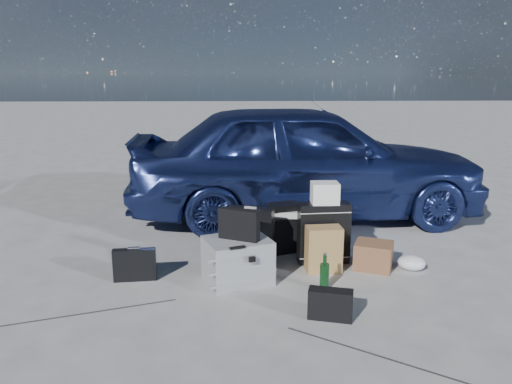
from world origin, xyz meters
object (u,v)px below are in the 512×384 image
pelican_case (238,260)px  suitcase_left (251,236)px  suitcase_right (324,233)px  car (305,160)px  cardboard_box (373,256)px  briefcase (135,265)px  duffel_bag (283,232)px  green_bottle (325,272)px

pelican_case → suitcase_left: suitcase_left is taller
pelican_case → suitcase_right: suitcase_right is taller
car → suitcase_left: car is taller
suitcase_right → cardboard_box: 0.53m
car → cardboard_box: (0.44, -1.83, -0.63)m
car → briefcase: 2.80m
car → duffel_bag: car is taller
pelican_case → suitcase_left: bearing=52.6°
briefcase → suitcase_right: suitcase_right is taller
briefcase → suitcase_left: size_ratio=0.67×
car → pelican_case: bearing=153.6°
duffel_bag → suitcase_right: bearing=-68.2°
suitcase_left → green_bottle: size_ratio=1.81×
pelican_case → green_bottle: bearing=-34.5°
pelican_case → suitcase_right: size_ratio=0.92×
car → green_bottle: size_ratio=14.01×
pelican_case → briefcase: bearing=156.0°
suitcase_right → pelican_case: bearing=-156.0°
duffel_bag → cardboard_box: bearing=-57.2°
suitcase_right → briefcase: bearing=-171.7°
pelican_case → green_bottle: size_ratio=1.75×
suitcase_right → green_bottle: (-0.10, -0.65, -0.14)m
car → pelican_case: car is taller
pelican_case → suitcase_right: 0.98m
suitcase_left → duffel_bag: suitcase_left is taller
briefcase → suitcase_right: 1.86m
green_bottle → car: bearing=87.1°
pelican_case → duffel_bag: bearing=39.5°
green_bottle → duffel_bag: bearing=104.8°
pelican_case → duffel_bag: pelican_case is taller
suitcase_left → cardboard_box: size_ratio=1.67×
pelican_case → briefcase: pelican_case is taller
cardboard_box → green_bottle: (-0.56, -0.46, 0.03)m
pelican_case → cardboard_box: pelican_case is taller
duffel_bag → briefcase: bearing=-174.0°
suitcase_right → cardboard_box: suitcase_right is taller
suitcase_left → duffel_bag: size_ratio=0.76×
car → suitcase_left: (-0.75, -1.67, -0.47)m
green_bottle → cardboard_box: bearing=39.4°
car → duffel_bag: (-0.39, -1.25, -0.57)m
suitcase_left → suitcase_right: (0.73, 0.03, 0.01)m
car → duffel_bag: size_ratio=5.85×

